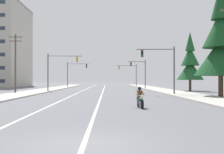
# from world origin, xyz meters

# --- Properties ---
(ground_plane) EXTENTS (400.00, 400.00, 0.00)m
(ground_plane) POSITION_xyz_m (0.00, 0.00, 0.00)
(ground_plane) COLOR #5B5B60
(lane_stripe_center) EXTENTS (0.16, 100.00, 0.01)m
(lane_stripe_center) POSITION_xyz_m (-0.04, 45.00, 0.00)
(lane_stripe_center) COLOR beige
(lane_stripe_center) RESTS_ON ground
(lane_stripe_left) EXTENTS (0.16, 100.00, 0.01)m
(lane_stripe_left) POSITION_xyz_m (-3.61, 45.00, 0.00)
(lane_stripe_left) COLOR beige
(lane_stripe_left) RESTS_ON ground
(sidewalk_kerb_right) EXTENTS (4.40, 110.00, 0.14)m
(sidewalk_kerb_right) POSITION_xyz_m (10.57, 40.00, 0.07)
(sidewalk_kerb_right) COLOR #ADA89E
(sidewalk_kerb_right) RESTS_ON ground
(sidewalk_kerb_left) EXTENTS (4.40, 110.00, 0.14)m
(sidewalk_kerb_left) POSITION_xyz_m (-10.57, 40.00, 0.07)
(sidewalk_kerb_left) COLOR #ADA89E
(sidewalk_kerb_left) RESTS_ON ground
(motorcycle_with_rider) EXTENTS (0.70, 2.19, 1.46)m
(motorcycle_with_rider) POSITION_xyz_m (2.95, 11.03, 0.59)
(motorcycle_with_rider) COLOR black
(motorcycle_with_rider) RESTS_ON ground
(traffic_signal_near_right) EXTENTS (4.89, 0.48, 6.20)m
(traffic_signal_near_right) POSITION_xyz_m (7.84, 27.45, 4.10)
(traffic_signal_near_right) COLOR #47474C
(traffic_signal_near_right) RESTS_ON ground
(traffic_signal_near_left) EXTENTS (5.67, 0.55, 6.20)m
(traffic_signal_near_left) POSITION_xyz_m (-7.39, 37.93, 4.15)
(traffic_signal_near_left) COLOR #47474C
(traffic_signal_near_left) RESTS_ON ground
(traffic_signal_mid_right) EXTENTS (3.71, 0.39, 6.20)m
(traffic_signal_mid_right) POSITION_xyz_m (7.89, 52.47, 4.02)
(traffic_signal_mid_right) COLOR #47474C
(traffic_signal_mid_right) RESTS_ON ground
(traffic_signal_mid_left) EXTENTS (5.55, 0.56, 6.20)m
(traffic_signal_mid_left) POSITION_xyz_m (-7.48, 61.07, 4.14)
(traffic_signal_mid_left) COLOR #47474C
(traffic_signal_mid_left) RESTS_ON ground
(traffic_signal_far_right) EXTENTS (5.73, 0.41, 6.20)m
(traffic_signal_far_right) POSITION_xyz_m (7.13, 70.42, 4.15)
(traffic_signal_far_right) COLOR #47474C
(traffic_signal_far_right) RESTS_ON ground
(utility_pole_left_near) EXTENTS (2.13, 0.26, 9.15)m
(utility_pole_left_near) POSITION_xyz_m (-13.94, 36.58, 4.92)
(utility_pole_left_near) COLOR brown
(utility_pole_left_near) RESTS_ON ground
(conifer_tree_right_verge_near) EXTENTS (5.87, 5.87, 12.93)m
(conifer_tree_right_verge_near) POSITION_xyz_m (13.40, 22.83, 5.93)
(conifer_tree_right_verge_near) COLOR #4C3828
(conifer_tree_right_verge_near) RESTS_ON ground
(conifer_tree_right_verge_far) EXTENTS (4.65, 4.65, 10.24)m
(conifer_tree_right_verge_far) POSITION_xyz_m (15.02, 40.04, 4.69)
(conifer_tree_right_verge_far) COLOR #4C3828
(conifer_tree_right_verge_far) RESTS_ON ground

